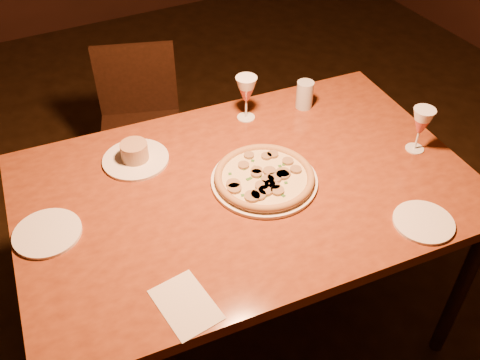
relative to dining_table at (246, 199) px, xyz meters
name	(u,v)px	position (x,y,z in m)	size (l,w,h in m)	color
dining_table	(246,199)	(0.00, 0.00, 0.00)	(1.63, 1.12, 0.83)	brown
chair_far	(140,121)	(-0.07, 1.03, -0.29)	(0.51, 0.51, 0.84)	black
pizza_plate	(264,177)	(0.06, -0.02, 0.10)	(0.37, 0.37, 0.04)	white
ramekin_saucer	(135,155)	(-0.30, 0.30, 0.10)	(0.24, 0.24, 0.08)	white
wine_glass_far	(246,98)	(0.18, 0.35, 0.17)	(0.08, 0.08, 0.18)	#C85353
wine_glass_right	(420,130)	(0.65, -0.12, 0.16)	(0.08, 0.08, 0.18)	#C85353
water_tumbler	(305,95)	(0.43, 0.31, 0.13)	(0.07, 0.07, 0.11)	#B5BDC6
side_plate_left	(47,233)	(-0.66, 0.08, 0.08)	(0.21, 0.21, 0.01)	white
side_plate_near	(424,222)	(0.41, -0.43, 0.08)	(0.19, 0.19, 0.01)	white
menu_card	(186,304)	(-0.38, -0.36, 0.07)	(0.14, 0.20, 0.00)	silver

